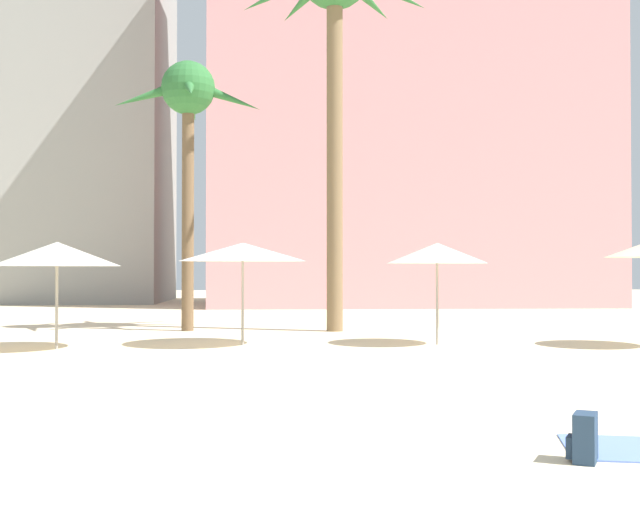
# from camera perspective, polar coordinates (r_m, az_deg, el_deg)

# --- Properties ---
(hotel_pink) EXTENTS (17.97, 8.08, 18.91)m
(hotel_pink) POSITION_cam_1_polar(r_m,az_deg,el_deg) (38.38, 6.14, 10.75)
(hotel_pink) COLOR pink
(hotel_pink) RESTS_ON ground
(hotel_tower_gray) EXTENTS (14.28, 8.74, 31.37)m
(hotel_tower_gray) POSITION_cam_1_polar(r_m,az_deg,el_deg) (46.29, -20.05, 16.72)
(hotel_tower_gray) COLOR gray
(hotel_tower_gray) RESTS_ON ground
(palm_tree_far_left) EXTENTS (5.24, 4.93, 10.64)m
(palm_tree_far_left) POSITION_cam_1_polar(r_m,az_deg,el_deg) (22.60, 1.06, 17.54)
(palm_tree_far_left) COLOR brown
(palm_tree_far_left) RESTS_ON ground
(palm_tree_left) EXTENTS (4.01, 4.00, 7.31)m
(palm_tree_left) POSITION_cam_1_polar(r_m,az_deg,el_deg) (22.27, -9.38, 10.36)
(palm_tree_left) COLOR brown
(palm_tree_left) RESTS_ON ground
(cafe_umbrella_0) EXTENTS (2.23, 2.23, 2.24)m
(cafe_umbrella_0) POSITION_cam_1_polar(r_m,az_deg,el_deg) (17.78, 8.36, 0.20)
(cafe_umbrella_0) COLOR gray
(cafe_umbrella_0) RESTS_ON ground
(cafe_umbrella_1) EXTENTS (2.79, 2.79, 2.24)m
(cafe_umbrella_1) POSITION_cam_1_polar(r_m,az_deg,el_deg) (17.55, -5.53, 0.28)
(cafe_umbrella_1) COLOR gray
(cafe_umbrella_1) RESTS_ON ground
(cafe_umbrella_2) EXTENTS (2.61, 2.61, 2.22)m
(cafe_umbrella_2) POSITION_cam_1_polar(r_m,az_deg,el_deg) (17.41, -18.26, 0.13)
(cafe_umbrella_2) COLOR gray
(cafe_umbrella_2) RESTS_ON ground
(backpack) EXTENTS (0.33, 0.35, 0.42)m
(backpack) POSITION_cam_1_polar(r_m,az_deg,el_deg) (7.35, 18.33, -12.26)
(backpack) COLOR navy
(backpack) RESTS_ON ground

